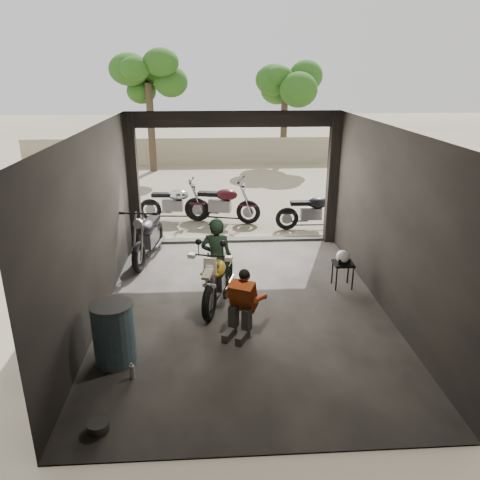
{
  "coord_description": "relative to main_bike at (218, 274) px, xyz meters",
  "views": [
    {
      "loc": [
        -0.54,
        -7.57,
        4.07
      ],
      "look_at": [
        -0.03,
        0.6,
        1.09
      ],
      "focal_mm": 35.0,
      "sensor_mm": 36.0,
      "label": 1
    }
  ],
  "objects": [
    {
      "name": "outside_bike_b",
      "position": [
        0.19,
        4.87,
        0.06
      ],
      "size": [
        2.04,
        1.24,
        1.29
      ],
      "primitive_type": null,
      "rotation": [
        0.0,
        0.0,
        1.31
      ],
      "color": "#441018",
      "rests_on": "ground"
    },
    {
      "name": "stool",
      "position": [
        2.45,
        0.48,
        -0.12
      ],
      "size": [
        0.39,
        0.39,
        0.53
      ],
      "rotation": [
        0.0,
        0.0,
        -0.2
      ],
      "color": "black",
      "rests_on": "ground"
    },
    {
      "name": "main_bike",
      "position": [
        0.0,
        0.0,
        0.0
      ],
      "size": [
        1.15,
        1.88,
        1.17
      ],
      "primitive_type": null,
      "rotation": [
        0.0,
        0.0,
        -0.26
      ],
      "color": "#ECE5C7",
      "rests_on": "ground"
    },
    {
      "name": "sign_post",
      "position": [
        3.99,
        4.09,
        1.02
      ],
      "size": [
        0.79,
        0.08,
        2.38
      ],
      "rotation": [
        0.0,
        0.0,
        -0.36
      ],
      "color": "black",
      "rests_on": "ground"
    },
    {
      "name": "tree_left",
      "position": [
        -2.55,
        12.26,
        3.4
      ],
      "size": [
        2.2,
        2.2,
        5.6
      ],
      "color": "#382B1E",
      "rests_on": "ground"
    },
    {
      "name": "garage",
      "position": [
        0.45,
        0.31,
        0.69
      ],
      "size": [
        7.0,
        7.13,
        3.2
      ],
      "color": "#2D2B28",
      "rests_on": "ground"
    },
    {
      "name": "oil_drum",
      "position": [
        -1.55,
        -1.79,
        -0.11
      ],
      "size": [
        0.67,
        0.67,
        0.94
      ],
      "primitive_type": "cylinder",
      "rotation": [
        0.0,
        0.0,
        0.11
      ],
      "color": "#456674",
      "rests_on": "ground"
    },
    {
      "name": "ground",
      "position": [
        0.45,
        -0.24,
        -0.58
      ],
      "size": [
        80.0,
        80.0,
        0.0
      ],
      "primitive_type": "plane",
      "color": "#7A6D56",
      "rests_on": "ground"
    },
    {
      "name": "mechanic",
      "position": [
        0.33,
        -1.16,
        -0.05
      ],
      "size": [
        0.81,
        0.9,
        1.06
      ],
      "primitive_type": null,
      "rotation": [
        0.0,
        0.0,
        -0.46
      ],
      "color": "#C94F1A",
      "rests_on": "ground"
    },
    {
      "name": "outside_bike_a",
      "position": [
        -1.16,
        5.13,
        0.02
      ],
      "size": [
        1.83,
        0.87,
        1.2
      ],
      "primitive_type": null,
      "rotation": [
        0.0,
        0.0,
        1.49
      ],
      "color": "black",
      "rests_on": "ground"
    },
    {
      "name": "tree_right",
      "position": [
        3.25,
        13.76,
        2.97
      ],
      "size": [
        2.2,
        2.2,
        5.0
      ],
      "color": "#382B1E",
      "rests_on": "ground"
    },
    {
      "name": "rider",
      "position": [
        -0.02,
        0.18,
        0.21
      ],
      "size": [
        0.64,
        0.47,
        1.59
      ],
      "primitive_type": "imported",
      "rotation": [
        0.0,
        0.0,
        2.97
      ],
      "color": "black",
      "rests_on": "ground"
    },
    {
      "name": "helmet",
      "position": [
        2.43,
        0.46,
        0.08
      ],
      "size": [
        0.34,
        0.35,
        0.26
      ],
      "primitive_type": "ellipsoid",
      "rotation": [
        0.0,
        0.0,
        0.23
      ],
      "color": "white",
      "rests_on": "stool"
    },
    {
      "name": "boundary_wall",
      "position": [
        0.45,
        13.76,
        0.02
      ],
      "size": [
        18.0,
        0.3,
        1.2
      ],
      "primitive_type": "cube",
      "color": "gray",
      "rests_on": "ground"
    },
    {
      "name": "outside_bike_c",
      "position": [
        2.61,
        4.1,
        0.01
      ],
      "size": [
        1.75,
        0.75,
        1.18
      ],
      "primitive_type": null,
      "rotation": [
        0.0,
        0.0,
        1.55
      ],
      "color": "black",
      "rests_on": "ground"
    },
    {
      "name": "left_bike",
      "position": [
        -1.55,
        2.25,
        0.05
      ],
      "size": [
        1.06,
        1.98,
        1.27
      ],
      "primitive_type": null,
      "rotation": [
        0.0,
        0.0,
        -0.16
      ],
      "color": "black",
      "rests_on": "ground"
    }
  ]
}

